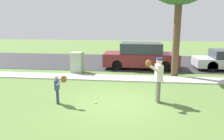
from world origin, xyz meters
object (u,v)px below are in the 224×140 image
at_px(person_adult, 158,75).
at_px(utility_cabinet, 77,63).
at_px(parked_suv_maroon, 141,56).
at_px(baseball, 96,102).
at_px(person_child, 59,85).

bearing_deg(person_adult, utility_cabinet, -55.16).
height_order(person_adult, parked_suv_maroon, person_adult).
bearing_deg(baseball, person_adult, 9.92).
xyz_separation_m(person_adult, parked_suv_maroon, (-0.57, 6.22, -0.27)).
bearing_deg(baseball, person_child, -171.32).
bearing_deg(utility_cabinet, parked_suv_maroon, 25.54).
bearing_deg(parked_suv_maroon, baseball, -104.33).
height_order(baseball, parked_suv_maroon, parked_suv_maroon).
xyz_separation_m(baseball, parked_suv_maroon, (1.69, 6.62, 0.75)).
xyz_separation_m(person_adult, person_child, (-3.58, -0.60, -0.35)).
xyz_separation_m(baseball, utility_cabinet, (-2.03, 4.84, 0.58)).
relative_size(baseball, parked_suv_maroon, 0.02).
height_order(baseball, utility_cabinet, utility_cabinet).
xyz_separation_m(person_adult, baseball, (-2.26, -0.40, -1.02)).
distance_m(person_adult, baseball, 2.51).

